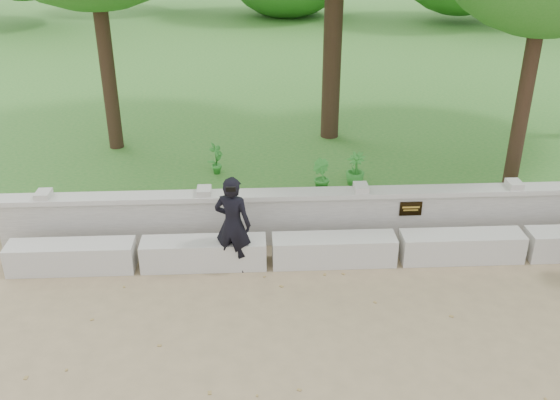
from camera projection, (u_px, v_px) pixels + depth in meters
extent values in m
plane|color=#8C7956|center=(429.00, 338.00, 8.06)|extent=(80.00, 80.00, 0.00)
cube|color=#276B24|center=(317.00, 65.00, 20.57)|extent=(40.00, 22.00, 0.25)
cube|color=beige|center=(71.00, 257.00, 9.43)|extent=(1.90, 0.45, 0.45)
cube|color=beige|center=(204.00, 253.00, 9.53)|extent=(1.90, 0.45, 0.45)
cube|color=beige|center=(334.00, 250.00, 9.62)|extent=(1.90, 0.45, 0.45)
cube|color=beige|center=(461.00, 246.00, 9.71)|extent=(1.90, 0.45, 0.45)
cube|color=#B8B5AE|center=(389.00, 217.00, 10.21)|extent=(12.50, 0.25, 0.82)
cube|color=beige|center=(392.00, 192.00, 10.02)|extent=(12.50, 0.35, 0.08)
cube|color=black|center=(411.00, 209.00, 10.01)|extent=(0.36, 0.02, 0.24)
imported|color=black|center=(233.00, 224.00, 9.22)|extent=(0.65, 0.53, 1.53)
cube|color=black|center=(231.00, 189.00, 8.63)|extent=(0.14, 0.06, 0.07)
cylinder|color=#382619|center=(104.00, 43.00, 12.53)|extent=(0.30, 0.30, 4.47)
cylinder|color=#382619|center=(334.00, 0.00, 12.83)|extent=(0.40, 0.40, 5.92)
cylinder|color=#382619|center=(527.00, 80.00, 10.87)|extent=(0.27, 0.27, 4.00)
imported|color=#30852D|center=(216.00, 159.00, 12.06)|extent=(0.37, 0.40, 0.64)
imported|color=#30852D|center=(321.00, 177.00, 11.29)|extent=(0.42, 0.44, 0.63)
imported|color=#30852D|center=(355.00, 169.00, 11.60)|extent=(0.48, 0.47, 0.63)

